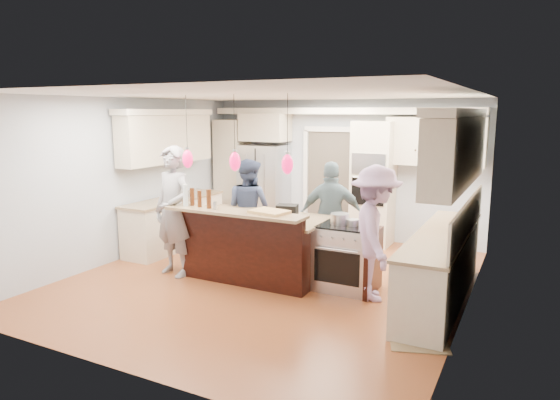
# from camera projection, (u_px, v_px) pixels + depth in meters

# --- Properties ---
(ground_plane) EXTENTS (6.00, 6.00, 0.00)m
(ground_plane) POSITION_uv_depth(u_px,v_px,m) (269.00, 279.00, 7.44)
(ground_plane) COLOR #A7582D
(ground_plane) RESTS_ON ground
(room_shell) EXTENTS (5.54, 6.04, 2.72)m
(room_shell) POSITION_uv_depth(u_px,v_px,m) (269.00, 158.00, 7.12)
(room_shell) COLOR #B2BCC6
(room_shell) RESTS_ON ground
(refrigerator) EXTENTS (0.90, 0.70, 1.80)m
(refrigerator) POSITION_uv_depth(u_px,v_px,m) (264.00, 189.00, 10.29)
(refrigerator) COLOR #B7B7BC
(refrigerator) RESTS_ON ground
(oven_column) EXTENTS (0.72, 0.69, 2.30)m
(oven_column) POSITION_uv_depth(u_px,v_px,m) (373.00, 184.00, 9.24)
(oven_column) COLOR beige
(oven_column) RESTS_ON ground
(back_upper_cabinets) EXTENTS (5.30, 0.61, 2.54)m
(back_upper_cabinets) POSITION_uv_depth(u_px,v_px,m) (302.00, 152.00, 9.90)
(back_upper_cabinets) COLOR beige
(back_upper_cabinets) RESTS_ON ground
(right_counter_run) EXTENTS (0.64, 3.10, 2.51)m
(right_counter_run) POSITION_uv_depth(u_px,v_px,m) (447.00, 223.00, 6.42)
(right_counter_run) COLOR beige
(right_counter_run) RESTS_ON ground
(left_cabinets) EXTENTS (0.64, 2.30, 2.51)m
(left_cabinets) POSITION_uv_depth(u_px,v_px,m) (172.00, 190.00, 9.06)
(left_cabinets) COLOR beige
(left_cabinets) RESTS_ON ground
(kitchen_island) EXTENTS (2.10, 1.46, 1.12)m
(kitchen_island) POSITION_uv_depth(u_px,v_px,m) (257.00, 245.00, 7.53)
(kitchen_island) COLOR black
(kitchen_island) RESTS_ON ground
(island_range) EXTENTS (0.82, 0.71, 0.92)m
(island_range) POSITION_uv_depth(u_px,v_px,m) (347.00, 258.00, 6.97)
(island_range) COLOR #B7B7BC
(island_range) RESTS_ON ground
(pendant_lights) EXTENTS (1.75, 0.15, 1.03)m
(pendant_lights) POSITION_uv_depth(u_px,v_px,m) (235.00, 161.00, 6.79)
(pendant_lights) COLOR black
(pendant_lights) RESTS_ON ground
(person_bar_end) EXTENTS (0.80, 0.61, 1.97)m
(person_bar_end) POSITION_uv_depth(u_px,v_px,m) (173.00, 212.00, 7.50)
(person_bar_end) COLOR gray
(person_bar_end) RESTS_ON ground
(person_far_left) EXTENTS (0.93, 0.79, 1.70)m
(person_far_left) POSITION_uv_depth(u_px,v_px,m) (249.00, 209.00, 8.42)
(person_far_left) COLOR navy
(person_far_left) RESTS_ON ground
(person_far_right) EXTENTS (1.08, 0.70, 1.72)m
(person_far_right) POSITION_uv_depth(u_px,v_px,m) (332.00, 216.00, 7.78)
(person_far_right) COLOR slate
(person_far_right) RESTS_ON ground
(person_range_side) EXTENTS (1.08, 1.33, 1.79)m
(person_range_side) POSITION_uv_depth(u_px,v_px,m) (375.00, 233.00, 6.55)
(person_range_side) COLOR #A383B0
(person_range_side) RESTS_ON ground
(floor_rug) EXTENTS (0.87, 1.05, 0.01)m
(floor_rug) POSITION_uv_depth(u_px,v_px,m) (417.00, 334.00, 5.59)
(floor_rug) COLOR #8E724D
(floor_rug) RESTS_ON ground
(water_bottle) EXTENTS (0.09, 0.09, 0.32)m
(water_bottle) POSITION_uv_depth(u_px,v_px,m) (186.00, 195.00, 7.19)
(water_bottle) COLOR silver
(water_bottle) RESTS_ON kitchen_island
(beer_bottle_a) EXTENTS (0.08, 0.08, 0.26)m
(beer_bottle_a) POSITION_uv_depth(u_px,v_px,m) (192.00, 197.00, 7.25)
(beer_bottle_a) COLOR #4D230D
(beer_bottle_a) RESTS_ON kitchen_island
(beer_bottle_b) EXTENTS (0.08, 0.08, 0.27)m
(beer_bottle_b) POSITION_uv_depth(u_px,v_px,m) (209.00, 199.00, 7.03)
(beer_bottle_b) COLOR #4D230D
(beer_bottle_b) RESTS_ON kitchen_island
(beer_bottle_c) EXTENTS (0.06, 0.06, 0.24)m
(beer_bottle_c) POSITION_uv_depth(u_px,v_px,m) (200.00, 199.00, 7.13)
(beer_bottle_c) COLOR #4D230D
(beer_bottle_c) RESTS_ON kitchen_island
(drink_can) EXTENTS (0.07, 0.07, 0.11)m
(drink_can) POSITION_uv_depth(u_px,v_px,m) (215.00, 206.00, 6.96)
(drink_can) COLOR #B7B7BC
(drink_can) RESTS_ON kitchen_island
(cutting_board) EXTENTS (0.55, 0.44, 0.04)m
(cutting_board) POSITION_uv_depth(u_px,v_px,m) (269.00, 212.00, 6.72)
(cutting_board) COLOR #DAB064
(cutting_board) RESTS_ON kitchen_island
(pot_large) EXTENTS (0.26, 0.26, 0.15)m
(pot_large) POSITION_uv_depth(u_px,v_px,m) (340.00, 219.00, 6.96)
(pot_large) COLOR #B7B7BC
(pot_large) RESTS_ON island_range
(pot_small) EXTENTS (0.18, 0.18, 0.09)m
(pot_small) POSITION_uv_depth(u_px,v_px,m) (352.00, 222.00, 6.88)
(pot_small) COLOR #B7B7BC
(pot_small) RESTS_ON island_range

